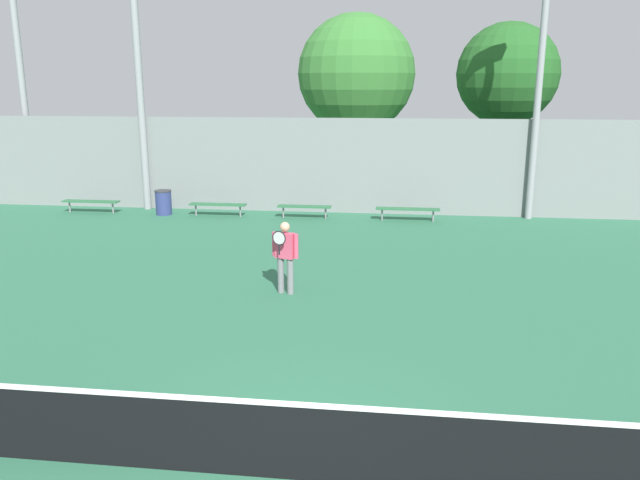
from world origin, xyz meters
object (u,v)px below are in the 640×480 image
at_px(tennis_net, 289,440).
at_px(light_pole_near_left, 15,17).
at_px(bench_courtside_near, 218,205).
at_px(tree_dark_dense, 507,75).
at_px(light_pole_far_right, 136,36).
at_px(bench_courtside_far, 408,209).
at_px(bench_by_gate, 304,207).
at_px(bench_adjacent_court, 91,202).
at_px(tree_green_broad, 356,74).
at_px(tennis_player, 285,253).
at_px(trash_bin, 164,202).
at_px(light_pole_center_back, 541,57).

xyz_separation_m(tennis_net, light_pole_near_left, (-12.72, 15.91, 6.28)).
height_order(tennis_net, bench_courtside_near, tennis_net).
bearing_deg(bench_courtside_near, tree_dark_dense, 28.90).
bearing_deg(light_pole_near_left, light_pole_far_right, -7.52).
relative_size(bench_courtside_far, bench_by_gate, 1.16).
bearing_deg(tennis_net, bench_courtside_near, 109.22).
distance_m(bench_courtside_far, bench_adjacent_court, 11.12).
relative_size(tennis_net, bench_courtside_near, 5.42).
distance_m(light_pole_near_left, tree_green_broad, 13.68).
distance_m(tennis_net, tree_green_broad, 22.81).
bearing_deg(bench_courtside_far, tennis_net, -96.03).
xyz_separation_m(tennis_player, bench_adjacent_court, (-8.40, 7.79, -0.51)).
relative_size(tennis_net, tree_green_broad, 1.42).
xyz_separation_m(bench_courtside_near, bench_by_gate, (3.02, 0.00, -0.00)).
distance_m(bench_adjacent_court, trash_bin, 2.67).
height_order(bench_courtside_near, bench_courtside_far, same).
relative_size(tennis_player, bench_courtside_near, 0.81).
xyz_separation_m(light_pole_near_left, light_pole_far_right, (4.79, -0.63, -0.75)).
height_order(bench_courtside_far, light_pole_far_right, light_pole_far_right).
height_order(tennis_net, trash_bin, tennis_net).
relative_size(tennis_net, trash_bin, 12.48).
height_order(bench_courtside_near, tree_dark_dense, tree_dark_dense).
height_order(bench_by_gate, tree_dark_dense, tree_dark_dense).
height_order(light_pole_far_right, trash_bin, light_pole_far_right).
xyz_separation_m(light_pole_center_back, tree_dark_dense, (-0.25, 4.76, -0.49)).
distance_m(tennis_player, bench_adjacent_court, 11.47).
height_order(bench_courtside_far, light_pole_near_left, light_pole_near_left).
relative_size(bench_courtside_far, tree_green_broad, 0.28).
xyz_separation_m(bench_courtside_far, tree_green_broad, (-2.32, 8.07, 4.49)).
height_order(bench_courtside_near, light_pole_far_right, light_pole_far_right).
bearing_deg(bench_courtside_near, bench_adjacent_court, 180.00).
relative_size(bench_by_gate, trash_bin, 2.12).
bearing_deg(tennis_player, tennis_net, -63.22).
height_order(tennis_net, bench_adjacent_court, tennis_net).
relative_size(bench_by_gate, light_pole_far_right, 0.17).
relative_size(light_pole_near_left, light_pole_center_back, 1.38).
xyz_separation_m(tennis_net, light_pole_far_right, (-7.92, 15.28, 5.53)).
bearing_deg(bench_courtside_far, trash_bin, 179.70).
distance_m(light_pole_near_left, tree_dark_dense, 18.63).
distance_m(light_pole_center_back, tree_green_broad, 9.60).
bearing_deg(light_pole_far_right, light_pole_near_left, 172.48).
height_order(tennis_player, tree_dark_dense, tree_dark_dense).
relative_size(bench_courtside_far, trash_bin, 2.46).
xyz_separation_m(bench_courtside_far, light_pole_center_back, (4.09, 0.94, 4.88)).
relative_size(tennis_net, bench_by_gate, 5.87).
bearing_deg(light_pole_center_back, tree_dark_dense, 93.04).
relative_size(bench_courtside_far, light_pole_center_back, 0.25).
xyz_separation_m(bench_courtside_far, trash_bin, (-8.46, 0.04, 0.03)).
bearing_deg(bench_by_gate, tree_dark_dense, 37.97).
relative_size(light_pole_center_back, tree_green_broad, 1.14).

